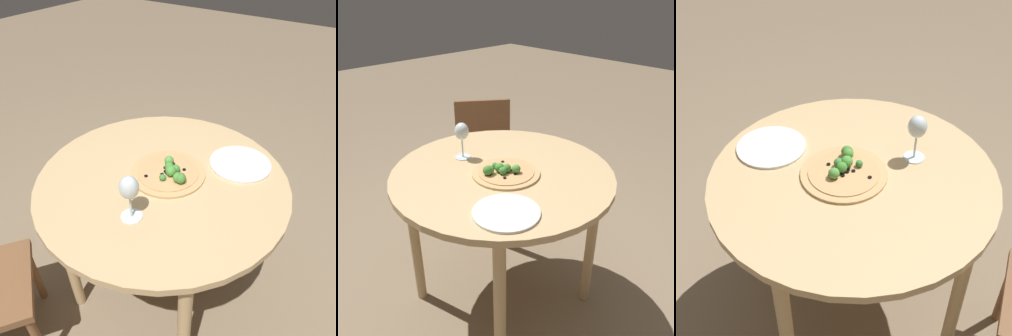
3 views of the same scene
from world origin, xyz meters
The scene contains 6 objects.
ground_plane centered at (0.00, 0.00, 0.00)m, with size 12.00×12.00×0.00m, color #847056.
dining_table centered at (0.00, 0.00, 0.68)m, with size 1.00×1.00×0.77m.
chair centered at (-0.49, -0.69, 0.44)m, with size 0.56×0.56×0.81m.
pizza centered at (0.02, 0.03, 0.79)m, with size 0.30×0.30×0.06m.
wine_glass centered at (0.04, -0.24, 0.90)m, with size 0.08×0.08×0.18m.
plate_near centered at (0.22, 0.26, 0.78)m, with size 0.26×0.26×0.01m.
Camera 2 is at (1.03, 1.08, 1.56)m, focal length 40.00 mm.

